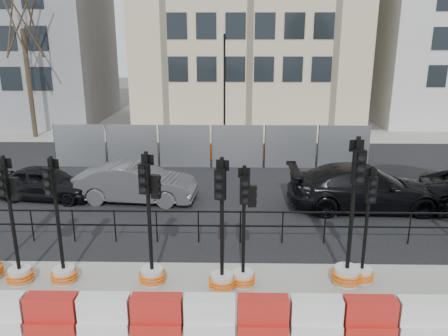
{
  "coord_description": "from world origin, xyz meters",
  "views": [
    {
      "loc": [
        0.95,
        -10.28,
        5.62
      ],
      "look_at": [
        0.7,
        3.0,
        1.74
      ],
      "focal_mm": 35.0,
      "sensor_mm": 36.0,
      "label": 1
    }
  ],
  "objects_px": {
    "traffic_signal_d": "(151,254)",
    "traffic_signal_h": "(363,259)",
    "car_c": "(365,188)",
    "car_a": "(46,183)"
  },
  "relations": [
    {
      "from": "traffic_signal_d",
      "to": "traffic_signal_h",
      "type": "xyz_separation_m",
      "value": [
        5.05,
        0.2,
        -0.18
      ]
    },
    {
      "from": "traffic_signal_h",
      "to": "car_a",
      "type": "distance_m",
      "value": 11.44
    },
    {
      "from": "traffic_signal_d",
      "to": "car_c",
      "type": "xyz_separation_m",
      "value": [
        6.49,
        5.02,
        -0.01
      ]
    },
    {
      "from": "traffic_signal_h",
      "to": "car_c",
      "type": "xyz_separation_m",
      "value": [
        1.44,
        4.82,
        0.17
      ]
    },
    {
      "from": "traffic_signal_d",
      "to": "traffic_signal_h",
      "type": "bearing_deg",
      "value": 18.66
    },
    {
      "from": "car_c",
      "to": "traffic_signal_d",
      "type": "bearing_deg",
      "value": 127.86
    },
    {
      "from": "traffic_signal_d",
      "to": "car_c",
      "type": "distance_m",
      "value": 8.2
    },
    {
      "from": "traffic_signal_h",
      "to": "car_c",
      "type": "height_order",
      "value": "traffic_signal_h"
    },
    {
      "from": "car_a",
      "to": "car_c",
      "type": "xyz_separation_m",
      "value": [
        11.42,
        -0.77,
        0.14
      ]
    },
    {
      "from": "traffic_signal_d",
      "to": "car_a",
      "type": "distance_m",
      "value": 7.61
    }
  ]
}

